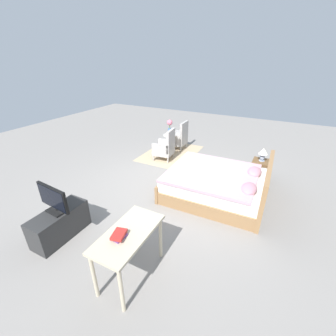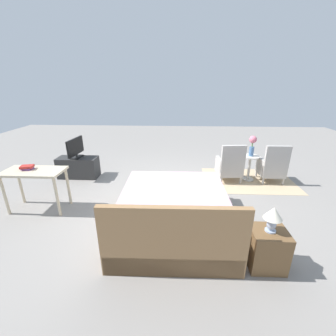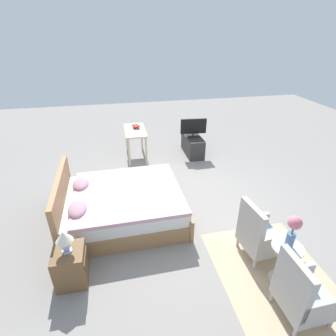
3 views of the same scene
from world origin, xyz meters
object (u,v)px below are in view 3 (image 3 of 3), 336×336
(flower_vase, at_px, (293,229))
(book_stack, at_px, (136,127))
(bed, at_px, (121,205))
(nightstand, at_px, (71,266))
(table_lamp, at_px, (64,239))
(tv_flatscreen, at_px, (193,128))
(tv_stand, at_px, (193,145))
(vanity_desk, at_px, (135,134))
(armchair_by_window_left, at_px, (301,294))
(armchair_by_window_right, at_px, (259,235))
(side_table, at_px, (284,259))

(flower_vase, bearing_deg, book_stack, 18.92)
(bed, relative_size, nightstand, 3.96)
(table_lamp, xyz_separation_m, tv_flatscreen, (3.60, -2.75, 0.01))
(table_lamp, height_order, tv_stand, table_lamp)
(tv_flatscreen, height_order, book_stack, tv_flatscreen)
(tv_stand, height_order, vanity_desk, vanity_desk)
(flower_vase, xyz_separation_m, nightstand, (0.57, 2.77, -0.64))
(nightstand, bearing_deg, book_stack, -18.40)
(armchair_by_window_left, xyz_separation_m, table_lamp, (1.06, 2.67, 0.36))
(armchair_by_window_right, distance_m, table_lamp, 2.70)
(flower_vase, xyz_separation_m, vanity_desk, (4.26, 1.54, -0.25))
(book_stack, bearing_deg, nightstand, 161.60)
(table_lamp, bearing_deg, book_stack, -18.41)
(tv_stand, relative_size, book_stack, 4.06)
(armchair_by_window_right, distance_m, tv_flatscreen, 3.71)
(armchair_by_window_left, xyz_separation_m, armchair_by_window_right, (0.98, -0.00, 0.00))
(armchair_by_window_right, relative_size, tv_stand, 0.96)
(bed, height_order, book_stack, bed)
(armchair_by_window_left, bearing_deg, armchair_by_window_right, -0.02)
(armchair_by_window_left, relative_size, book_stack, 3.89)
(book_stack, bearing_deg, tv_flatscreen, -98.17)
(bed, bearing_deg, tv_flatscreen, -39.98)
(armchair_by_window_left, bearing_deg, side_table, -11.53)
(book_stack, bearing_deg, armchair_by_window_right, -160.22)
(armchair_by_window_left, height_order, vanity_desk, armchair_by_window_left)
(nightstand, height_order, tv_stand, nightstand)
(flower_vase, bearing_deg, table_lamp, 78.39)
(armchair_by_window_right, height_order, nightstand, armchair_by_window_right)
(side_table, distance_m, table_lamp, 2.85)
(side_table, bearing_deg, nightstand, 78.39)
(tv_stand, xyz_separation_m, vanity_desk, (0.09, 1.52, 0.40))
(flower_vase, bearing_deg, bed, 49.26)
(armchair_by_window_left, distance_m, book_stack, 5.10)
(nightstand, relative_size, vanity_desk, 0.51)
(tv_flatscreen, xyz_separation_m, book_stack, (0.21, 1.48, 0.06))
(armchair_by_window_left, xyz_separation_m, tv_flatscreen, (4.67, -0.08, 0.37))
(nightstand, relative_size, tv_flatscreen, 0.78)
(tv_stand, distance_m, book_stack, 1.60)
(nightstand, xyz_separation_m, tv_flatscreen, (3.60, -2.75, 0.49))
(flower_vase, height_order, nightstand, flower_vase)
(bed, relative_size, vanity_desk, 2.01)
(flower_vase, distance_m, nightstand, 2.90)
(bed, relative_size, book_stack, 8.85)
(tv_stand, bearing_deg, vanity_desk, 86.66)
(nightstand, distance_m, vanity_desk, 3.91)
(table_lamp, bearing_deg, tv_flatscreen, -37.36)
(nightstand, distance_m, tv_flatscreen, 4.56)
(bed, distance_m, book_stack, 2.73)
(nightstand, bearing_deg, table_lamp, 90.00)
(table_lamp, bearing_deg, armchair_by_window_left, -111.68)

